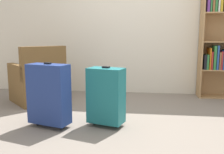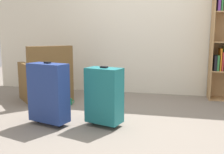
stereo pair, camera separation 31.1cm
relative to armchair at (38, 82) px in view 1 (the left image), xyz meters
name	(u,v)px [view 1 (the left image)]	position (x,y,z in m)	size (l,w,h in m)	color
ground_plane	(126,124)	(1.47, -0.89, -0.32)	(10.26, 10.26, 0.00)	slate
back_wall	(133,22)	(1.47, 0.92, 0.98)	(5.86, 0.10, 2.60)	beige
armchair	(38,82)	(0.00, 0.00, 0.00)	(0.99, 0.99, 0.90)	brown
mug	(64,103)	(0.49, -0.19, -0.27)	(0.12, 0.08, 0.10)	#1E7F4C
suitcase_navy_blue	(49,94)	(0.60, -1.08, 0.08)	(0.52, 0.33, 0.76)	navy
suitcase_teal	(106,96)	(1.25, -0.97, 0.05)	(0.46, 0.34, 0.71)	#19666B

